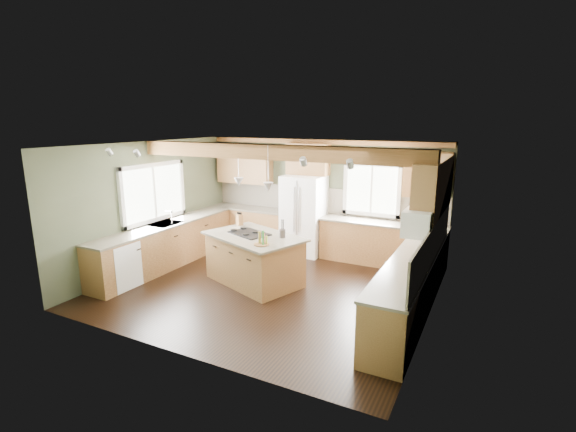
% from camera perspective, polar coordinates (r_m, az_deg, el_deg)
% --- Properties ---
extents(floor, '(5.60, 5.60, 0.00)m').
position_cam_1_polar(floor, '(7.82, -2.49, -9.70)').
color(floor, black).
rests_on(floor, ground).
extents(ceiling, '(5.60, 5.60, 0.00)m').
position_cam_1_polar(ceiling, '(7.22, -2.70, 9.69)').
color(ceiling, silver).
rests_on(ceiling, wall_back).
extents(wall_back, '(5.60, 0.00, 5.60)m').
position_cam_1_polar(wall_back, '(9.62, 4.76, 2.71)').
color(wall_back, '#414A34').
rests_on(wall_back, ground).
extents(wall_left, '(0.00, 5.00, 5.00)m').
position_cam_1_polar(wall_left, '(9.09, -18.15, 1.49)').
color(wall_left, '#414A34').
rests_on(wall_left, ground).
extents(wall_right, '(0.00, 5.00, 5.00)m').
position_cam_1_polar(wall_right, '(6.54, 19.31, -2.97)').
color(wall_right, '#414A34').
rests_on(wall_right, ground).
extents(ceiling_beam, '(5.55, 0.26, 0.26)m').
position_cam_1_polar(ceiling_beam, '(7.31, -2.30, 8.72)').
color(ceiling_beam, '#563718').
rests_on(ceiling_beam, ceiling).
extents(soffit_trim, '(5.55, 0.20, 0.10)m').
position_cam_1_polar(soffit_trim, '(9.38, 4.67, 10.09)').
color(soffit_trim, '#563718').
rests_on(soffit_trim, ceiling).
extents(backsplash_back, '(5.58, 0.03, 0.58)m').
position_cam_1_polar(backsplash_back, '(9.62, 4.72, 2.17)').
color(backsplash_back, brown).
rests_on(backsplash_back, wall_back).
extents(backsplash_right, '(0.03, 3.70, 0.58)m').
position_cam_1_polar(backsplash_right, '(6.62, 19.19, -3.59)').
color(backsplash_right, brown).
rests_on(backsplash_right, wall_right).
extents(base_cab_back_left, '(2.02, 0.60, 0.88)m').
position_cam_1_polar(base_cab_back_left, '(10.34, -5.19, -1.43)').
color(base_cab_back_left, brown).
rests_on(base_cab_back_left, floor).
extents(counter_back_left, '(2.06, 0.64, 0.04)m').
position_cam_1_polar(counter_back_left, '(10.24, -5.24, 1.06)').
color(counter_back_left, '#4B4437').
rests_on(counter_back_left, base_cab_back_left).
extents(base_cab_back_right, '(2.62, 0.60, 0.88)m').
position_cam_1_polar(base_cab_back_right, '(9.09, 12.67, -3.76)').
color(base_cab_back_right, brown).
rests_on(base_cab_back_right, floor).
extents(counter_back_right, '(2.66, 0.64, 0.04)m').
position_cam_1_polar(counter_back_right, '(8.97, 12.82, -0.95)').
color(counter_back_right, '#4B4437').
rests_on(counter_back_right, base_cab_back_right).
extents(base_cab_left, '(0.60, 3.70, 0.88)m').
position_cam_1_polar(base_cab_left, '(9.13, -16.21, -3.90)').
color(base_cab_left, brown).
rests_on(base_cab_left, floor).
extents(counter_left, '(0.64, 3.74, 0.04)m').
position_cam_1_polar(counter_left, '(9.01, -16.39, -1.10)').
color(counter_left, '#4B4437').
rests_on(counter_left, base_cab_left).
extents(base_cab_right, '(0.60, 3.70, 0.88)m').
position_cam_1_polar(base_cab_right, '(6.91, 16.34, -9.46)').
color(base_cab_right, brown).
rests_on(base_cab_right, floor).
extents(counter_right, '(0.64, 3.74, 0.04)m').
position_cam_1_polar(counter_right, '(6.75, 16.59, -5.84)').
color(counter_right, '#4B4437').
rests_on(counter_right, base_cab_right).
extents(upper_cab_back_left, '(1.40, 0.35, 0.90)m').
position_cam_1_polar(upper_cab_back_left, '(10.28, -5.94, 7.02)').
color(upper_cab_back_left, brown).
rests_on(upper_cab_back_left, wall_back).
extents(upper_cab_over_fridge, '(0.96, 0.35, 0.70)m').
position_cam_1_polar(upper_cab_over_fridge, '(9.46, 2.76, 7.77)').
color(upper_cab_over_fridge, brown).
rests_on(upper_cab_over_fridge, wall_back).
extents(upper_cab_right, '(0.35, 2.20, 0.90)m').
position_cam_1_polar(upper_cab_right, '(7.31, 19.33, 3.88)').
color(upper_cab_right, brown).
rests_on(upper_cab_right, wall_right).
extents(upper_cab_back_corner, '(0.90, 0.35, 0.90)m').
position_cam_1_polar(upper_cab_back_corner, '(8.75, 18.53, 5.35)').
color(upper_cab_back_corner, brown).
rests_on(upper_cab_back_corner, wall_back).
extents(window_left, '(0.04, 1.60, 1.05)m').
position_cam_1_polar(window_left, '(9.07, -17.95, 3.09)').
color(window_left, white).
rests_on(window_left, wall_left).
extents(window_back, '(1.10, 0.04, 1.00)m').
position_cam_1_polar(window_back, '(9.19, 11.40, 3.60)').
color(window_back, white).
rests_on(window_back, wall_back).
extents(sink, '(0.50, 0.65, 0.03)m').
position_cam_1_polar(sink, '(9.01, -16.39, -1.07)').
color(sink, '#262628').
rests_on(sink, counter_left).
extents(faucet, '(0.02, 0.02, 0.28)m').
position_cam_1_polar(faucet, '(8.85, -15.60, -0.30)').
color(faucet, '#B2B2B7').
rests_on(faucet, sink).
extents(dishwasher, '(0.60, 0.60, 0.84)m').
position_cam_1_polar(dishwasher, '(8.28, -22.29, -6.21)').
color(dishwasher, white).
rests_on(dishwasher, floor).
extents(oven, '(0.60, 0.72, 0.84)m').
position_cam_1_polar(oven, '(5.75, 13.69, -14.17)').
color(oven, white).
rests_on(oven, floor).
extents(microwave, '(0.40, 0.70, 0.38)m').
position_cam_1_polar(microwave, '(6.46, 17.49, -0.73)').
color(microwave, white).
rests_on(microwave, wall_right).
extents(pendant_left, '(0.18, 0.18, 0.16)m').
position_cam_1_polar(pendant_left, '(7.92, -6.75, 4.68)').
color(pendant_left, '#B2B2B7').
rests_on(pendant_left, ceiling).
extents(pendant_right, '(0.18, 0.18, 0.16)m').
position_cam_1_polar(pendant_right, '(7.25, -2.72, 3.98)').
color(pendant_right, '#B2B2B7').
rests_on(pendant_right, ceiling).
extents(refrigerator, '(0.90, 0.74, 1.80)m').
position_cam_1_polar(refrigerator, '(9.47, 2.16, 0.12)').
color(refrigerator, white).
rests_on(refrigerator, floor).
extents(island, '(1.97, 1.58, 0.88)m').
position_cam_1_polar(island, '(7.92, -4.62, -6.00)').
color(island, brown).
rests_on(island, floor).
extents(island_top, '(2.12, 1.72, 0.04)m').
position_cam_1_polar(island_top, '(7.79, -4.68, -2.80)').
color(island_top, '#4B4437').
rests_on(island_top, island).
extents(cooktop, '(0.87, 0.72, 0.02)m').
position_cam_1_polar(cooktop, '(7.89, -5.33, -2.38)').
color(cooktop, black).
rests_on(cooktop, island_top).
extents(knife_block, '(0.16, 0.15, 0.22)m').
position_cam_1_polar(knife_block, '(8.54, -6.64, -0.50)').
color(knife_block, brown).
rests_on(knife_block, island_top).
extents(utensil_crock, '(0.12, 0.12, 0.15)m').
position_cam_1_polar(utensil_crock, '(7.60, -0.78, -2.40)').
color(utensil_crock, '#3A322E').
rests_on(utensil_crock, island_top).
extents(bottle_tray, '(0.29, 0.29, 0.25)m').
position_cam_1_polar(bottle_tray, '(7.17, -3.65, -3.00)').
color(bottle_tray, brown).
rests_on(bottle_tray, island_top).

